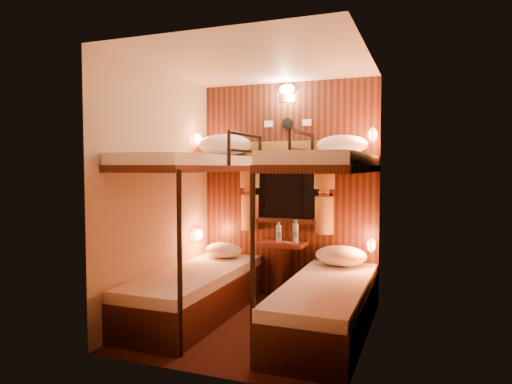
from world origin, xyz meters
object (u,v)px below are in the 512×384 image
at_px(bunk_right, 326,270).
at_px(table, 282,263).
at_px(bottle_right, 296,233).
at_px(bunk_left, 196,260).
at_px(bottle_left, 279,234).

distance_m(bunk_right, table, 1.02).
bearing_deg(bunk_right, bottle_right, 122.56).
bearing_deg(table, bunk_right, -50.33).
bearing_deg(table, bottle_right, 3.85).
distance_m(bunk_left, bottle_left, 0.98).
xyz_separation_m(bunk_left, bunk_right, (1.30, 0.00, 0.00)).
bearing_deg(bunk_left, table, 50.33).
distance_m(table, bottle_right, 0.37).
distance_m(bunk_left, bunk_right, 1.30).
height_order(bunk_right, bottle_left, bunk_right).
relative_size(bunk_left, bottle_left, 8.65).
bearing_deg(bottle_left, bunk_right, -47.60).
relative_size(table, bottle_right, 2.68).
distance_m(bottle_left, bottle_right, 0.18).
bearing_deg(bottle_right, table, -176.15).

